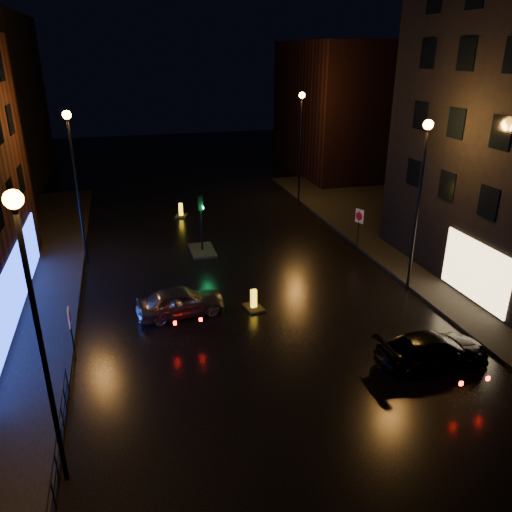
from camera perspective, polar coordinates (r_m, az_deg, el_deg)
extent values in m
plane|color=black|center=(18.46, 5.30, -14.93)|extent=(120.00, 120.00, 0.00)
cube|color=black|center=(31.15, 24.72, -0.58)|extent=(12.00, 44.00, 0.15)
cube|color=black|center=(50.28, 9.09, 16.30)|extent=(8.00, 14.00, 12.00)
cylinder|color=black|center=(13.87, -23.08, -10.75)|extent=(0.14, 0.14, 8.00)
cylinder|color=black|center=(12.29, -25.89, 5.17)|extent=(0.20, 0.20, 0.25)
sphere|color=orange|center=(12.25, -26.01, 5.84)|extent=(0.44, 0.44, 0.44)
cylinder|color=black|center=(28.65, -19.69, 6.64)|extent=(0.14, 0.14, 8.00)
cylinder|color=black|center=(27.91, -20.78, 14.54)|extent=(0.20, 0.20, 0.25)
sphere|color=orange|center=(27.90, -20.82, 14.85)|extent=(0.44, 0.44, 0.44)
cylinder|color=black|center=(24.76, 17.88, 4.51)|extent=(0.14, 0.14, 8.00)
cylinder|color=black|center=(23.90, 19.04, 13.65)|extent=(0.20, 0.20, 0.25)
sphere|color=orange|center=(23.88, 19.09, 14.01)|extent=(0.44, 0.44, 0.44)
cylinder|color=black|center=(38.69, 5.05, 11.70)|extent=(0.14, 0.14, 8.00)
cylinder|color=black|center=(38.15, 5.26, 17.61)|extent=(0.20, 0.20, 0.25)
sphere|color=orange|center=(38.14, 5.27, 17.84)|extent=(0.44, 0.44, 0.44)
cube|color=black|center=(30.09, -6.15, 0.65)|extent=(1.40, 2.40, 0.12)
cylinder|color=black|center=(29.62, -6.25, 3.06)|extent=(0.12, 0.12, 2.80)
cube|color=black|center=(29.13, -6.38, 6.03)|extent=(0.28, 0.22, 0.90)
cylinder|color=#0CFF59|center=(29.23, -6.09, 5.53)|extent=(0.05, 0.18, 0.18)
cylinder|color=black|center=(16.44, -21.75, -17.84)|extent=(0.05, 6.00, 0.05)
cylinder|color=black|center=(16.74, -21.51, -19.08)|extent=(0.04, 6.00, 0.04)
cylinder|color=black|center=(16.74, -21.51, -19.08)|extent=(0.04, 0.04, 1.00)
cylinder|color=black|center=(19.11, -20.77, -13.21)|extent=(0.04, 0.04, 1.00)
imported|color=#929399|center=(22.86, -8.59, -5.17)|extent=(4.08, 1.95, 1.34)
imported|color=black|center=(20.40, 19.55, -10.10)|extent=(4.45, 1.83, 1.29)
cube|color=black|center=(23.42, -0.27, -5.92)|extent=(0.93, 1.23, 0.09)
cube|color=yellow|center=(23.20, -0.27, -4.91)|extent=(0.29, 0.21, 0.93)
cube|color=black|center=(23.20, -0.27, -4.91)|extent=(0.28, 0.07, 0.56)
cube|color=black|center=(36.67, -8.54, 4.55)|extent=(1.10, 1.32, 0.09)
cube|color=yellow|center=(36.53, -8.59, 5.26)|extent=(0.31, 0.25, 0.95)
cube|color=black|center=(36.53, -8.59, 5.26)|extent=(0.27, 0.11, 0.57)
cylinder|color=black|center=(20.63, -20.29, -8.48)|extent=(0.06, 0.06, 2.11)
cube|color=silver|center=(20.26, -20.58, -6.61)|extent=(0.06, 0.53, 0.72)
cylinder|color=#B20C0C|center=(20.26, -20.50, -6.60)|extent=(0.03, 0.42, 0.42)
cylinder|color=black|center=(30.45, 11.62, 2.90)|extent=(0.07, 0.07, 2.44)
cube|color=silver|center=(30.17, 11.75, 4.49)|extent=(0.26, 0.59, 0.83)
cylinder|color=#B20C0C|center=(30.14, 11.70, 4.48)|extent=(0.19, 0.47, 0.49)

